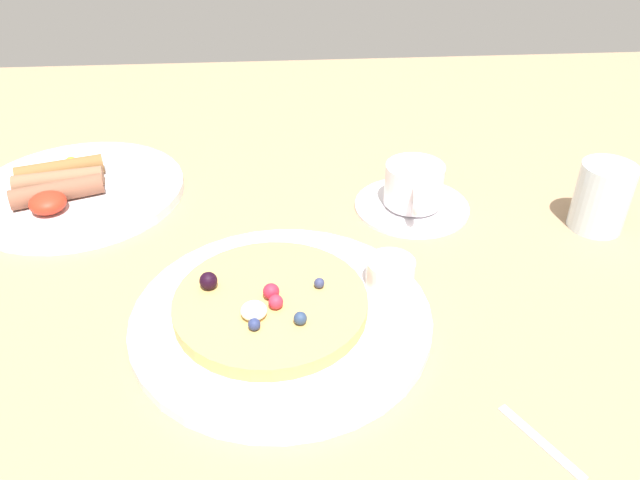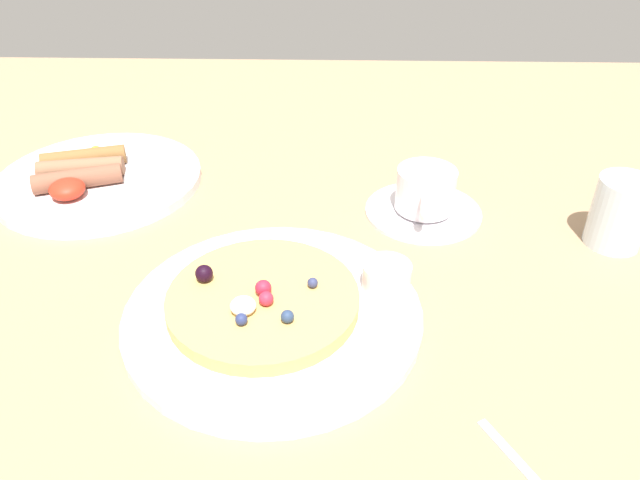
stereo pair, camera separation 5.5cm
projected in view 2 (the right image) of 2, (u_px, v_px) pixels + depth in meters
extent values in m
cube|color=#9B7959|center=(301.00, 298.00, 0.66)|extent=(2.09, 1.49, 0.03)
cylinder|color=white|center=(273.00, 314.00, 0.60)|extent=(0.29, 0.29, 0.01)
cylinder|color=tan|center=(263.00, 300.00, 0.60)|extent=(0.19, 0.19, 0.02)
sphere|color=red|center=(266.00, 299.00, 0.58)|extent=(0.01, 0.01, 0.01)
sphere|color=navy|center=(241.00, 319.00, 0.56)|extent=(0.01, 0.01, 0.01)
sphere|color=#BF2138|center=(263.00, 288.00, 0.59)|extent=(0.02, 0.02, 0.02)
sphere|color=navy|center=(248.00, 302.00, 0.58)|extent=(0.01, 0.01, 0.01)
sphere|color=black|center=(204.00, 273.00, 0.61)|extent=(0.02, 0.02, 0.02)
sphere|color=navy|center=(287.00, 316.00, 0.56)|extent=(0.01, 0.01, 0.01)
sphere|color=navy|center=(313.00, 283.00, 0.60)|extent=(0.01, 0.01, 0.01)
ellipsoid|color=white|center=(243.00, 306.00, 0.57)|extent=(0.02, 0.02, 0.01)
cylinder|color=white|center=(387.00, 277.00, 0.62)|extent=(0.05, 0.05, 0.03)
cylinder|color=#5D1F14|center=(387.00, 272.00, 0.62)|extent=(0.04, 0.04, 0.00)
cylinder|color=white|center=(99.00, 180.00, 0.83)|extent=(0.27, 0.27, 0.01)
cylinder|color=brown|center=(78.00, 179.00, 0.79)|extent=(0.11, 0.06, 0.03)
cylinder|color=#8A5C42|center=(81.00, 168.00, 0.81)|extent=(0.11, 0.05, 0.03)
cylinder|color=brown|center=(84.00, 158.00, 0.84)|extent=(0.11, 0.06, 0.03)
ellipsoid|color=white|center=(97.00, 156.00, 0.86)|extent=(0.06, 0.05, 0.01)
sphere|color=yellow|center=(96.00, 153.00, 0.86)|extent=(0.02, 0.02, 0.02)
ellipsoid|color=red|center=(67.00, 189.00, 0.77)|extent=(0.04, 0.04, 0.02)
cylinder|color=white|center=(423.00, 210.00, 0.77)|extent=(0.15, 0.15, 0.01)
cylinder|color=white|center=(426.00, 189.00, 0.75)|extent=(0.07, 0.07, 0.05)
torus|color=white|center=(424.00, 207.00, 0.71)|extent=(0.01, 0.04, 0.04)
cylinder|color=olive|center=(427.00, 177.00, 0.74)|extent=(0.06, 0.06, 0.00)
cube|color=silver|center=(516.00, 459.00, 0.47)|extent=(0.05, 0.08, 0.00)
cylinder|color=silver|center=(620.00, 213.00, 0.69)|extent=(0.06, 0.06, 0.08)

